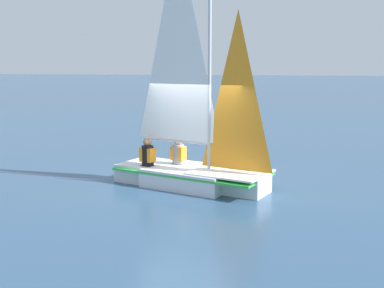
{
  "coord_description": "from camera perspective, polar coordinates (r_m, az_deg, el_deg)",
  "views": [
    {
      "loc": [
        11.3,
        2.59,
        2.96
      ],
      "look_at": [
        0.0,
        0.0,
        1.05
      ],
      "focal_mm": 45.0,
      "sensor_mm": 36.0,
      "label": 1
    }
  ],
  "objects": [
    {
      "name": "sailor_crew",
      "position": [
        12.16,
        -5.28,
        -1.77
      ],
      "size": [
        0.38,
        0.4,
        1.16
      ],
      "rotation": [
        0.0,
        0.0,
        1.26
      ],
      "color": "black",
      "rests_on": "ground_plane"
    },
    {
      "name": "sailboat_main",
      "position": [
        11.79,
        -0.05,
        -1.03
      ],
      "size": [
        2.65,
        4.08,
        6.21
      ],
      "rotation": [
        0.0,
        0.0,
        1.26
      ],
      "color": "silver",
      "rests_on": "ground_plane"
    },
    {
      "name": "sailor_helm",
      "position": [
        12.32,
        -1.63,
        -1.58
      ],
      "size": [
        0.38,
        0.4,
        1.16
      ],
      "rotation": [
        0.0,
        0.0,
        1.26
      ],
      "color": "black",
      "rests_on": "ground_plane"
    },
    {
      "name": "ground_plane",
      "position": [
        11.96,
        0.0,
        -4.96
      ],
      "size": [
        260.0,
        260.0,
        0.0
      ],
      "primitive_type": "plane",
      "color": "#2D4C6B"
    }
  ]
}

